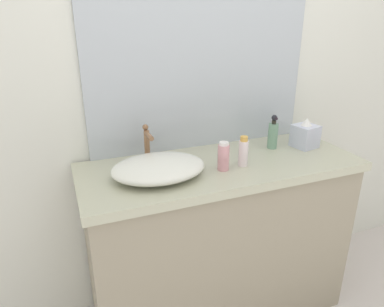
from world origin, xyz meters
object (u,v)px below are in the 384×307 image
(perfume_bottle, at_px, (223,157))
(tissue_box, at_px, (305,135))
(lotion_bottle, at_px, (243,152))
(soap_dispenser, at_px, (273,134))
(sink_basin, at_px, (159,168))

(perfume_bottle, relative_size, tissue_box, 0.83)
(lotion_bottle, bearing_deg, soap_dispenser, 29.75)
(sink_basin, bearing_deg, lotion_bottle, -3.87)
(soap_dispenser, distance_m, lotion_bottle, 0.30)
(sink_basin, relative_size, lotion_bottle, 2.87)
(soap_dispenser, relative_size, tissue_box, 1.13)
(lotion_bottle, relative_size, perfume_bottle, 1.08)
(soap_dispenser, bearing_deg, sink_basin, -169.65)
(lotion_bottle, bearing_deg, tissue_box, 13.13)
(lotion_bottle, relative_size, tissue_box, 0.90)
(sink_basin, xyz_separation_m, soap_dispenser, (0.66, 0.12, 0.03))
(tissue_box, bearing_deg, lotion_bottle, -166.87)
(lotion_bottle, height_order, tissue_box, tissue_box)
(soap_dispenser, relative_size, lotion_bottle, 1.26)
(lotion_bottle, distance_m, perfume_bottle, 0.11)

